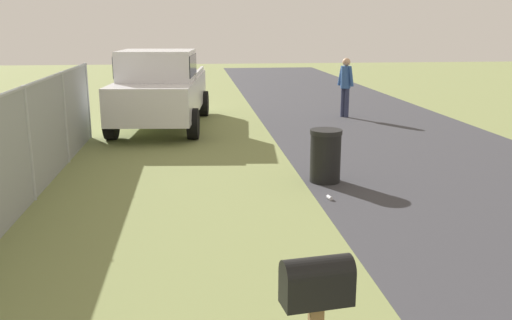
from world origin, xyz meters
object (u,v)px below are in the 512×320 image
pickup_truck (161,87)px  trash_bin (325,156)px  mailbox (317,297)px  pedestrian (346,83)px

pickup_truck → trash_bin: (-5.69, -3.17, -0.63)m
pickup_truck → trash_bin: 6.54m
mailbox → pedestrian: size_ratio=0.74×
mailbox → pedestrian: pedestrian is taller
mailbox → pedestrian: (12.92, -3.76, -0.01)m
pickup_truck → trash_bin: size_ratio=5.83×
trash_bin → mailbox: bearing=165.9°
mailbox → pedestrian: 13.45m
mailbox → pickup_truck: (11.78, 1.64, 0.07)m
mailbox → pickup_truck: size_ratio=0.24×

